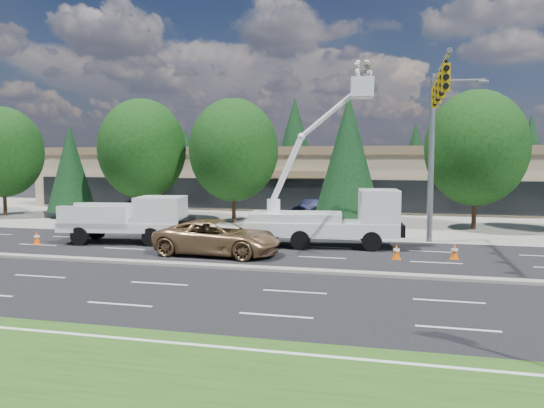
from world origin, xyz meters
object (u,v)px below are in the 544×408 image
(utility_pickup, at_px, (132,224))
(minivan, at_px, (218,237))
(signal_mast, at_px, (435,127))
(bucket_truck, at_px, (334,209))

(utility_pickup, xyz_separation_m, minivan, (5.65, -2.26, -0.20))
(utility_pickup, height_order, minivan, utility_pickup)
(signal_mast, height_order, utility_pickup, signal_mast)
(signal_mast, xyz_separation_m, bucket_truck, (-4.86, -0.76, -4.08))
(utility_pickup, height_order, bucket_truck, bucket_truck)
(signal_mast, bearing_deg, minivan, -156.79)
(bucket_truck, relative_size, minivan, 1.58)
(utility_pickup, distance_m, bucket_truck, 10.80)
(bucket_truck, distance_m, minivan, 6.24)
(bucket_truck, bearing_deg, signal_mast, 1.65)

